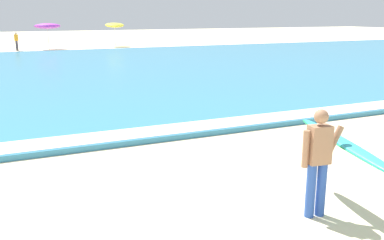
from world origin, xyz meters
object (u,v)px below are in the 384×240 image
(beach_umbrella_3, at_px, (47,26))
(beachgoer_near_row_left, at_px, (16,41))
(beach_umbrella_4, at_px, (115,25))
(surfer_with_board, at_px, (332,153))

(beach_umbrella_3, relative_size, beachgoer_near_row_left, 1.48)
(beach_umbrella_3, distance_m, beach_umbrella_4, 6.40)
(surfer_with_board, distance_m, beachgoer_near_row_left, 35.61)
(beach_umbrella_4, height_order, beachgoer_near_row_left, beach_umbrella_4)
(surfer_with_board, distance_m, beach_umbrella_3, 35.72)
(surfer_with_board, relative_size, beach_umbrella_4, 1.15)
(surfer_with_board, relative_size, beachgoer_near_row_left, 1.68)
(beach_umbrella_4, bearing_deg, surfer_with_board, -99.20)
(beach_umbrella_4, bearing_deg, beachgoer_near_row_left, -171.65)
(surfer_with_board, height_order, beach_umbrella_3, beach_umbrella_3)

